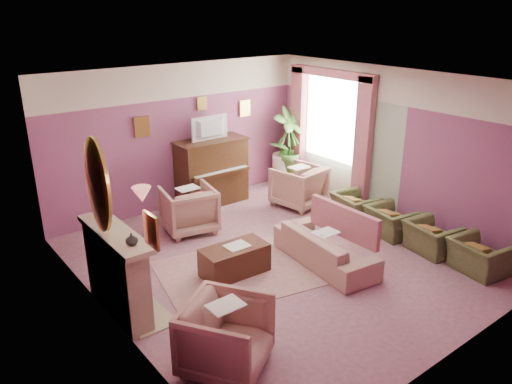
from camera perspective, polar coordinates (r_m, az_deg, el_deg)
floor at (r=8.07m, az=2.60°, el=-7.62°), size 5.50×6.00×0.01m
ceiling at (r=7.18m, az=2.96°, el=12.46°), size 5.50×6.00×0.01m
wall_back at (r=9.88m, az=-8.67°, el=6.25°), size 5.50×0.02×2.80m
wall_front at (r=5.75m, az=22.66°, el=-5.96°), size 5.50×0.02×2.80m
wall_left at (r=6.20m, az=-17.00°, el=-3.31°), size 0.02×6.00×2.80m
wall_right at (r=9.46m, az=15.59°, el=5.07°), size 0.02×6.00×2.80m
picture_rail_band at (r=9.66m, az=-8.99°, el=12.42°), size 5.50×0.01×0.65m
stripe_panel at (r=10.32m, az=9.64°, el=4.96°), size 0.01×3.00×2.15m
fireplace_surround at (r=6.79m, az=-15.62°, el=-9.01°), size 0.30×1.40×1.10m
fireplace_inset at (r=6.89m, az=-14.73°, el=-9.87°), size 0.18×0.72×0.68m
fire_ember at (r=6.99m, az=-14.29°, el=-11.05°), size 0.06×0.54×0.10m
mantel_shelf at (r=6.54m, az=-15.85°, el=-4.58°), size 0.40×1.55×0.07m
hearth at (r=7.12m, az=-13.69°, el=-12.34°), size 0.55×1.50×0.02m
mirror_frame at (r=6.24m, az=-17.63°, el=0.76°), size 0.04×0.72×1.20m
mirror_glass at (r=6.25m, az=-17.42°, el=0.81°), size 0.01×0.60×1.06m
sconce_shade at (r=5.29m, az=-12.92°, el=-0.26°), size 0.20×0.20×0.16m
piano at (r=10.07m, az=-5.07°, el=2.24°), size 1.40×0.60×1.30m
piano_keyshelf at (r=9.77m, az=-3.96°, el=2.12°), size 1.30×0.12×0.06m
piano_keys at (r=9.76m, az=-3.96°, el=2.35°), size 1.20×0.08×0.02m
piano_top at (r=9.88m, az=-5.19°, el=5.87°), size 1.45×0.65×0.04m
television at (r=9.77m, az=-5.08°, el=7.46°), size 0.80×0.12×0.48m
print_back_left at (r=9.42m, az=-12.91°, el=7.26°), size 0.30×0.03×0.38m
print_back_right at (r=10.59m, az=-1.28°, el=9.56°), size 0.26×0.03×0.34m
print_back_mid at (r=9.97m, az=-6.21°, el=10.03°), size 0.22×0.03×0.26m
print_left_wall at (r=5.06m, az=-11.89°, el=-4.36°), size 0.03×0.28×0.36m
window_blind at (r=10.32m, az=8.69°, el=8.58°), size 0.03×1.40×1.80m
curtain_left at (r=9.76m, az=12.14°, el=5.24°), size 0.16×0.34×2.60m
curtain_right at (r=10.99m, az=4.81°, el=7.34°), size 0.16×0.34×2.60m
pelmet at (r=10.12m, az=8.63°, el=13.29°), size 0.16×2.20×0.16m
mantel_plant at (r=6.95m, az=-17.68°, el=-1.71°), size 0.16×0.16×0.28m
mantel_vase at (r=6.07m, az=-14.03°, el=-5.26°), size 0.16×0.16×0.16m
area_rug at (r=7.72m, az=-1.34°, el=-8.98°), size 2.83×2.30×0.01m
coffee_table at (r=7.55m, az=-2.46°, el=-7.81°), size 1.02×0.55×0.45m
table_paper at (r=7.47m, az=-2.18°, el=-6.15°), size 0.35×0.28×0.01m
sofa at (r=7.84m, az=7.93°, el=-5.63°), size 0.61×1.84×0.74m
sofa_throw at (r=8.02m, az=10.02°, el=-3.36°), size 0.09×1.40×0.51m
floral_armchair_left at (r=8.92m, az=-7.72°, el=-1.70°), size 0.87×0.87×0.91m
floral_armchair_right at (r=9.99m, az=4.90°, el=0.91°), size 0.87×0.87×0.91m
floral_armchair_front at (r=5.67m, az=-3.42°, el=-15.79°), size 0.87×0.87×0.91m
olive_chair_a at (r=8.26m, az=24.20°, el=-6.21°), size 0.55×0.79×0.68m
olive_chair_b at (r=8.61m, az=19.47°, el=-4.43°), size 0.55×0.79×0.68m
olive_chair_c at (r=9.03m, az=15.17°, el=-2.77°), size 0.55×0.79×0.68m
olive_chair_d at (r=9.49m, az=11.27°, el=-1.25°), size 0.55×0.79×0.68m
side_table at (r=11.22m, az=3.21°, el=2.62°), size 0.52×0.52×0.70m
side_plant_big at (r=11.07m, az=3.26°, el=5.18°), size 0.30×0.30×0.34m
side_plant_small at (r=11.08m, az=4.07°, el=5.02°), size 0.16×0.16×0.28m
palm_pot at (r=11.14m, az=3.68°, el=1.50°), size 0.34×0.34×0.34m
palm_plant at (r=10.88m, az=3.79°, el=5.93°), size 0.76×0.76×1.44m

